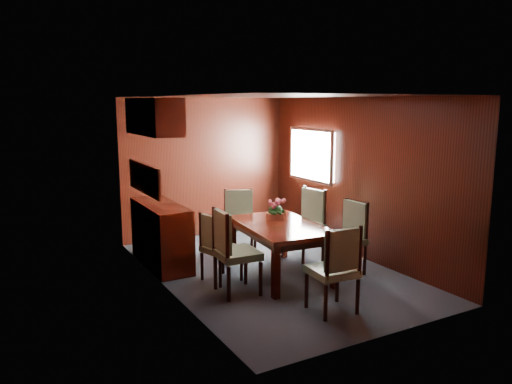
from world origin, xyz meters
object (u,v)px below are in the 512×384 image
chair_right_near (349,233)px  flower_centerpiece (275,209)px  dining_table (280,231)px  chair_head (337,265)px  chair_left_near (231,247)px  sideboard (161,235)px

chair_right_near → flower_centerpiece: (-0.78, 0.66, 0.29)m
dining_table → chair_head: (-0.12, -1.36, -0.05)m
dining_table → chair_left_near: chair_left_near is taller
chair_left_near → flower_centerpiece: chair_left_near is taller
sideboard → dining_table: size_ratio=0.87×
sideboard → flower_centerpiece: 1.69m
chair_left_near → chair_head: 1.32m
sideboard → chair_head: size_ratio=1.38×
dining_table → chair_right_near: size_ratio=1.60×
dining_table → chair_head: 1.37m
chair_right_near → sideboard: bearing=51.8°
sideboard → flower_centerpiece: size_ratio=4.97×
flower_centerpiece → chair_head: bearing=-97.9°
sideboard → chair_left_near: 1.54m
chair_left_near → flower_centerpiece: bearing=124.3°
sideboard → chair_right_near: (2.15, -1.56, 0.11)m
dining_table → flower_centerpiece: (0.11, 0.31, 0.24)m
chair_head → chair_right_near: bearing=49.3°
chair_left_near → dining_table: bearing=110.7°
chair_head → flower_centerpiece: (0.23, 1.67, 0.29)m
chair_right_near → flower_centerpiece: chair_right_near is taller
dining_table → chair_head: size_ratio=1.59×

